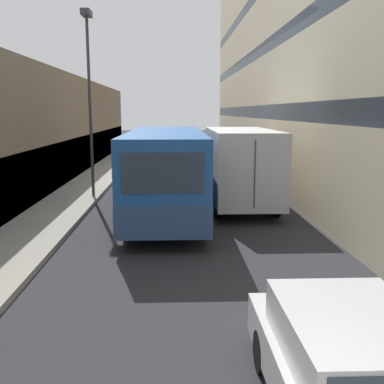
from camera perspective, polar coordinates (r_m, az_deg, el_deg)
ground_plane at (r=16.90m, az=-0.80°, el=-2.48°), size 150.00×150.00×0.00m
sidewalk_left at (r=17.42m, az=-16.57°, el=-2.26°), size 2.21×60.00×0.16m
building_right_apartment at (r=17.84m, az=18.07°, el=21.48°), size 2.40×60.00×14.74m
car_hatchback at (r=5.95m, az=19.91°, el=-20.76°), size 1.84×4.15×1.40m
bus at (r=16.23m, az=-3.28°, el=2.73°), size 2.58×9.80×3.02m
box_truck at (r=18.53m, az=5.78°, el=3.71°), size 2.35×8.56×3.02m
panel_van at (r=26.11m, az=-3.36°, el=4.27°), size 1.85×4.41×1.82m
street_lamp at (r=19.35m, az=-12.98°, el=14.65°), size 0.36×0.80×7.53m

